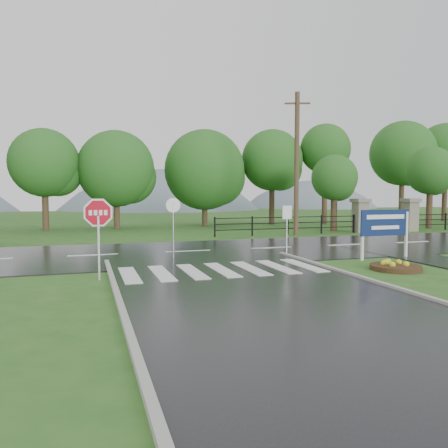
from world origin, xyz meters
name	(u,v)px	position (x,y,z in m)	size (l,w,h in m)	color
ground	(289,310)	(0.00, 0.00, 0.00)	(120.00, 120.00, 0.00)	#2B5B1E
main_road	(188,252)	(0.00, 10.00, 0.00)	(90.00, 8.00, 0.04)	black
crosswalk	(222,270)	(0.00, 5.00, 0.06)	(6.50, 2.80, 0.02)	silver
curb_left	(157,428)	(-3.55, -4.00, 0.00)	(0.15, 24.00, 0.12)	#A3A39B
pillar_west	(360,215)	(13.00, 16.00, 1.18)	(1.00, 1.00, 2.24)	gray
pillar_east	(410,214)	(17.00, 16.00, 1.18)	(1.00, 1.00, 2.24)	gray
fence_west	(288,223)	(7.75, 16.00, 0.72)	(9.58, 0.08, 1.20)	black
hills	(136,301)	(3.49, 65.00, -15.54)	(102.00, 48.00, 48.00)	slate
treeline	(159,228)	(1.00, 24.00, 0.00)	(83.20, 5.20, 10.00)	#1F591B
stop_sign	(98,220)	(-3.90, 4.70, 1.81)	(1.15, 0.06, 2.59)	#939399
estate_billboard	(385,225)	(6.90, 5.66, 1.34)	(2.23, 0.11, 1.95)	silver
flower_bed	(396,266)	(5.67, 3.50, 0.12)	(1.68, 1.68, 0.34)	#332111
reg_sign_small	(287,220)	(3.76, 7.89, 1.48)	(0.46, 0.09, 2.07)	#939399
reg_sign_round	(173,221)	(-1.02, 8.05, 1.50)	(0.56, 0.07, 2.41)	#939399
utility_pole_east	(297,163)	(8.06, 15.50, 4.41)	(1.48, 0.61, 8.68)	#473523
entrance_tree_left	(334,178)	(11.94, 17.50, 3.62)	(3.11, 3.11, 5.22)	#3D2B1C
entrance_tree_right	(430,171)	(19.99, 17.50, 4.21)	(3.51, 3.51, 6.01)	#3D2B1C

